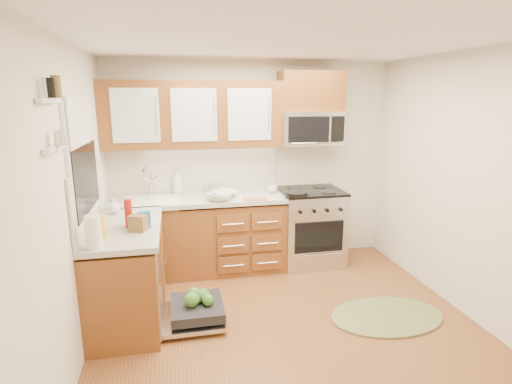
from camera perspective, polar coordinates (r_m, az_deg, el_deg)
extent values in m
plane|color=brown|center=(3.88, 4.86, -18.93)|extent=(3.50, 3.50, 0.00)
plane|color=white|center=(3.30, 5.77, 20.82)|extent=(3.50, 3.50, 0.00)
cube|color=beige|center=(5.04, -0.53, 4.06)|extent=(3.50, 0.04, 2.50)
cube|color=beige|center=(1.87, 21.46, -13.55)|extent=(3.50, 0.04, 2.50)
cube|color=beige|center=(3.33, -24.95, -2.14)|extent=(0.04, 3.50, 2.50)
cube|color=beige|center=(4.23, 28.61, 0.56)|extent=(0.04, 3.50, 2.50)
cube|color=brown|center=(4.87, -8.25, -6.46)|extent=(2.05, 0.60, 0.85)
cube|color=brown|center=(4.04, -17.89, -11.33)|extent=(0.60, 1.25, 0.85)
cube|color=#BCB8AC|center=(4.72, -8.43, -1.07)|extent=(2.07, 0.64, 0.05)
cube|color=#BCB8AC|center=(3.87, -18.25, -4.90)|extent=(0.64, 1.27, 0.05)
cube|color=beige|center=(4.95, -8.77, 3.25)|extent=(2.05, 0.02, 0.57)
cube|color=beige|center=(3.83, -22.97, -0.64)|extent=(0.02, 1.25, 0.57)
cube|color=brown|center=(4.99, 7.79, 14.05)|extent=(0.76, 0.35, 0.47)
cube|color=white|center=(3.71, -23.61, 9.38)|extent=(0.02, 0.96, 0.40)
cube|color=white|center=(2.88, -27.49, 11.53)|extent=(0.04, 0.40, 0.03)
cube|color=white|center=(2.90, -26.85, 5.63)|extent=(0.04, 0.40, 0.03)
cylinder|color=black|center=(4.65, 5.69, -0.26)|extent=(0.29, 0.29, 0.05)
cylinder|color=silver|center=(4.88, -5.87, 0.43)|extent=(0.24, 0.24, 0.11)
cube|color=#9F7648|center=(4.58, -0.16, -0.93)|extent=(0.27, 0.18, 0.02)
cylinder|color=silver|center=(4.65, -6.49, 0.10)|extent=(0.13, 0.13, 0.16)
cylinder|color=white|center=(3.33, -22.18, -5.31)|extent=(0.15, 0.15, 0.27)
cylinder|color=yellow|center=(3.55, -21.15, -4.65)|extent=(0.08, 0.08, 0.20)
cylinder|color=#A8150E|center=(3.77, -17.76, -2.91)|extent=(0.07, 0.07, 0.26)
cube|color=brown|center=(3.64, -16.50, -4.29)|extent=(0.17, 0.15, 0.14)
cube|color=#2674B5|center=(3.72, -15.62, -3.80)|extent=(0.11, 0.08, 0.16)
imported|color=#999999|center=(4.71, -4.50, -0.25)|extent=(0.37, 0.37, 0.07)
imported|color=#999999|center=(4.54, -5.27, -0.67)|extent=(0.33, 0.33, 0.09)
imported|color=#999999|center=(4.90, 2.34, 0.52)|extent=(0.14, 0.14, 0.10)
imported|color=#999999|center=(4.91, -11.17, 1.56)|extent=(0.15, 0.15, 0.32)
imported|color=#999999|center=(4.27, -20.15, -1.78)|extent=(0.10, 0.10, 0.17)
imported|color=#999999|center=(4.26, -19.70, -1.84)|extent=(0.17, 0.17, 0.16)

